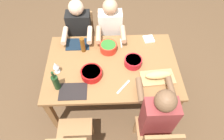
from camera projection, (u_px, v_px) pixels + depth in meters
The scene contains 22 objects.
ground_plane at pixel (112, 94), 3.02m from camera, with size 8.00×8.00×0.00m, color brown.
dining_table at pixel (112, 69), 2.50m from camera, with size 1.67×1.07×0.74m.
chair_near_center at pixel (110, 34), 3.16m from camera, with size 0.40×0.40×0.85m.
diner_near_center at pixel (110, 31), 2.87m from camera, with size 0.41×0.53×1.20m.
chair_near_right at pixel (82, 35), 3.15m from camera, with size 0.40×0.40×0.85m.
diner_near_right at pixel (80, 32), 2.86m from camera, with size 0.41×0.53×1.20m.
chair_far_left at pixel (156, 138), 2.13m from camera, with size 0.40×0.40×0.85m.
diner_far_left at pixel (157, 115), 2.07m from camera, with size 0.41×0.53×1.20m.
serving_bowl_salad at pixel (133, 62), 2.39m from camera, with size 0.22×0.22×0.09m.
serving_bowl_pasta at pixel (91, 73), 2.29m from camera, with size 0.25×0.25×0.09m.
serving_bowl_greens at pixel (108, 47), 2.53m from camera, with size 0.22×0.22×0.11m.
cutting_board at pixel (158, 78), 2.30m from camera, with size 0.40×0.22×0.02m, color tan.
bread_loaf at pixel (158, 75), 2.26m from camera, with size 0.32×0.11×0.09m, color tan.
wine_bottle at pixel (56, 82), 2.14m from camera, with size 0.08×0.08×0.29m.
beer_bottle at pixel (83, 45), 2.49m from camera, with size 0.06×0.06×0.22m, color brown.
wine_glass at pixel (55, 66), 2.28m from camera, with size 0.08×0.08×0.17m.
fork_near_center at pixel (121, 43), 2.66m from camera, with size 0.02×0.17×0.01m, color silver.
placemat_far_right at pixel (73, 91), 2.19m from camera, with size 0.32×0.23×0.01m, color black.
placemat_near_right at pixel (78, 44), 2.65m from camera, with size 0.32×0.23×0.01m, color #142333.
fork_far_left at pixel (141, 89), 2.21m from camera, with size 0.02×0.17×0.01m, color silver.
carving_knife at pixel (123, 87), 2.23m from camera, with size 0.23×0.02×0.01m, color silver.
napkin_stack at pixel (149, 39), 2.70m from camera, with size 0.14×0.14×0.02m, color white.
Camera 1 is at (0.05, 1.52, 2.64)m, focal length 30.79 mm.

